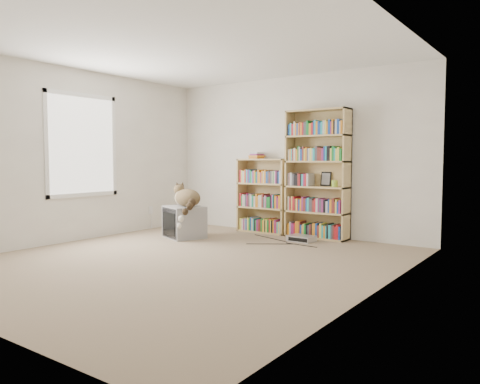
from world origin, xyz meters
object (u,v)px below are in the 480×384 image
Objects in this scene: bookcase_tall at (318,178)px; bookcase_short at (264,199)px; dvd_player at (302,238)px; crt_tv at (185,222)px; cat at (187,200)px.

bookcase_tall is 1.61× the size of bookcase_short.
bookcase_tall is 0.96m from dvd_player.
crt_tv is 1.78m from dvd_player.
bookcase_short is (0.69, 1.16, 0.31)m from crt_tv.
cat is at bearing -147.56° from dvd_player.
dvd_player is at bearing 47.12° from crt_tv.
crt_tv is 0.58× the size of bookcase_short.
cat is 1.87× the size of dvd_player.
bookcase_tall reaches higher than cat.
crt_tv is at bearing -120.49° from bookcase_short.
dvd_player is (1.49, 0.83, -0.54)m from cat.
bookcase_tall is (1.54, 1.24, 0.33)m from cat.
cat is 0.57× the size of bookcase_short.
bookcase_short is (0.58, 1.24, -0.03)m from cat.
bookcase_tall is 1.03m from bookcase_short.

